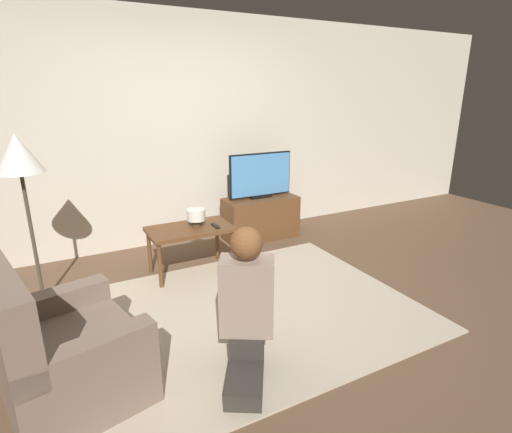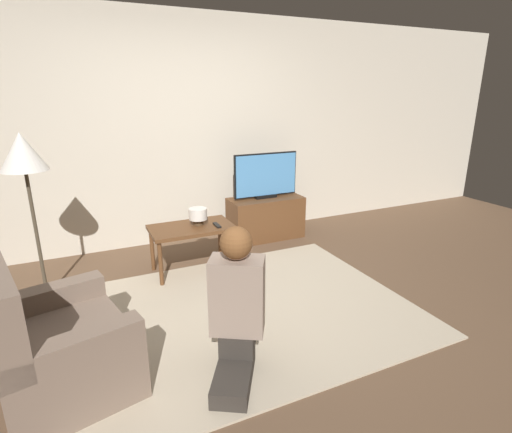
# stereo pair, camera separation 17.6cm
# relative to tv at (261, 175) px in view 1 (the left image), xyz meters

# --- Properties ---
(ground_plane) EXTENTS (10.00, 10.00, 0.00)m
(ground_plane) POSITION_rel_tv_xyz_m (-0.97, -1.52, -0.79)
(ground_plane) COLOR brown
(wall_back) EXTENTS (10.00, 0.06, 2.60)m
(wall_back) POSITION_rel_tv_xyz_m (-0.97, 0.41, 0.51)
(wall_back) COLOR beige
(wall_back) RESTS_ON ground_plane
(rug) EXTENTS (2.76, 2.08, 0.02)m
(rug) POSITION_rel_tv_xyz_m (-0.97, -1.52, -0.78)
(rug) COLOR #BCAD93
(rug) RESTS_ON ground_plane
(tv_stand) EXTENTS (0.90, 0.40, 0.51)m
(tv_stand) POSITION_rel_tv_xyz_m (0.00, -0.00, -0.53)
(tv_stand) COLOR brown
(tv_stand) RESTS_ON ground_plane
(tv) EXTENTS (0.81, 0.08, 0.54)m
(tv) POSITION_rel_tv_xyz_m (0.00, 0.00, 0.00)
(tv) COLOR black
(tv) RESTS_ON tv_stand
(coffee_table) EXTENTS (0.81, 0.48, 0.48)m
(coffee_table) POSITION_rel_tv_xyz_m (-1.10, -0.57, -0.37)
(coffee_table) COLOR brown
(coffee_table) RESTS_ON ground_plane
(floor_lamp) EXTENTS (0.36, 0.36, 1.45)m
(floor_lamp) POSITION_rel_tv_xyz_m (-2.43, -0.53, 0.42)
(floor_lamp) COLOR #4C4233
(floor_lamp) RESTS_ON ground_plane
(armchair) EXTENTS (0.89, 0.97, 0.88)m
(armchair) POSITION_rel_tv_xyz_m (-2.31, -1.87, -0.50)
(armchair) COLOR #7A6656
(armchair) RESTS_ON ground_plane
(person_kneeling) EXTENTS (0.64, 0.85, 0.97)m
(person_kneeling) POSITION_rel_tv_xyz_m (-1.25, -2.13, -0.30)
(person_kneeling) COLOR #332D28
(person_kneeling) RESTS_ON rug
(table_lamp) EXTENTS (0.18, 0.18, 0.17)m
(table_lamp) POSITION_rel_tv_xyz_m (-1.02, -0.55, -0.21)
(table_lamp) COLOR #4C3823
(table_lamp) RESTS_ON coffee_table
(remote) EXTENTS (0.04, 0.15, 0.02)m
(remote) POSITION_rel_tv_xyz_m (-0.86, -0.66, -0.30)
(remote) COLOR black
(remote) RESTS_ON coffee_table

